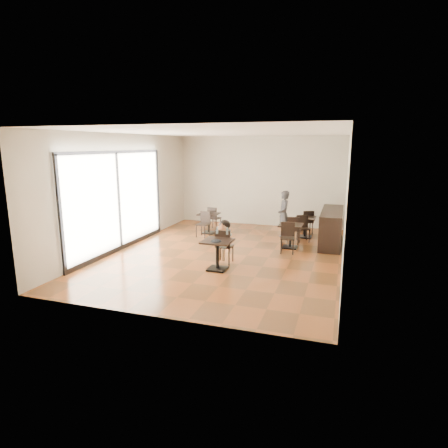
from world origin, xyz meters
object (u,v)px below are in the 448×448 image
at_px(chair_back_a, 307,222).
at_px(cafe_table_left, 209,223).
at_px(child_chair, 225,246).
at_px(adult_patron, 284,215).
at_px(cafe_table_mid, 290,236).
at_px(chair_mid_b, 287,238).
at_px(chair_back_b, 303,229).
at_px(chair_mid_a, 293,230).
at_px(chair_left_a, 214,218).
at_px(child, 225,242).
at_px(chair_left_b, 203,225).
at_px(cafe_table_back, 305,227).
at_px(child_table, 217,255).

bearing_deg(chair_back_a, cafe_table_left, -3.51).
distance_m(child_chair, adult_patron, 3.17).
bearing_deg(chair_back_a, child_chair, 46.58).
distance_m(cafe_table_mid, chair_mid_b, 0.55).
xyz_separation_m(chair_back_a, chair_back_b, (0.00, -1.10, 0.00)).
height_order(adult_patron, chair_mid_a, adult_patron).
height_order(chair_left_a, chair_back_a, chair_left_a).
height_order(chair_left_a, chair_back_b, chair_left_a).
height_order(cafe_table_left, chair_back_b, chair_back_b).
bearing_deg(child, chair_mid_b, 45.04).
height_order(child, chair_mid_b, child).
bearing_deg(child, chair_left_b, 122.31).
relative_size(chair_back_a, chair_back_b, 1.00).
height_order(cafe_table_back, chair_left_a, chair_left_a).
xyz_separation_m(child_chair, chair_back_b, (1.63, 2.74, -0.04)).
height_order(child_table, chair_mid_a, chair_mid_a).
relative_size(chair_mid_b, chair_left_a, 1.02).
bearing_deg(chair_back_a, chair_left_a, -13.17).
relative_size(adult_patron, chair_back_b, 1.90).
distance_m(cafe_table_mid, cafe_table_back, 1.42).
bearing_deg(cafe_table_left, adult_patron, 2.32).
distance_m(child_table, cafe_table_mid, 2.80).
bearing_deg(child_table, chair_back_a, 69.69).
bearing_deg(cafe_table_back, chair_left_a, 177.23).
xyz_separation_m(chair_left_b, chair_back_b, (3.11, 0.40, -0.01)).
distance_m(chair_mid_b, chair_back_b, 1.42).
distance_m(chair_left_b, chair_back_a, 3.45).
bearing_deg(cafe_table_back, adult_patron, -155.22).
bearing_deg(cafe_table_back, chair_back_a, 90.00).
relative_size(child, chair_back_a, 1.37).
distance_m(child_chair, chair_left_a, 3.75).
bearing_deg(cafe_table_back, child_chair, -116.28).
bearing_deg(chair_back_b, chair_left_a, 146.82).
relative_size(cafe_table_mid, chair_mid_a, 0.83).
bearing_deg(chair_mid_a, adult_patron, -62.18).
relative_size(cafe_table_left, chair_back_b, 0.85).
height_order(child_table, adult_patron, adult_patron).
bearing_deg(chair_back_a, chair_left_b, 5.26).
bearing_deg(child_chair, chair_left_b, -57.69).
relative_size(adult_patron, chair_mid_a, 1.82).
height_order(child, chair_mid_a, child).
distance_m(child_chair, cafe_table_left, 3.25).
height_order(child_table, chair_left_b, chair_left_b).
distance_m(adult_patron, cafe_table_mid, 1.22).
xyz_separation_m(chair_mid_a, chair_back_b, (0.27, 0.29, -0.02)).
distance_m(child, cafe_table_mid, 2.35).
height_order(cafe_table_left, chair_mid_a, chair_mid_a).
height_order(child_chair, child, child).
height_order(chair_mid_a, chair_back_b, chair_mid_a).
height_order(cafe_table_back, chair_mid_b, chair_mid_b).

